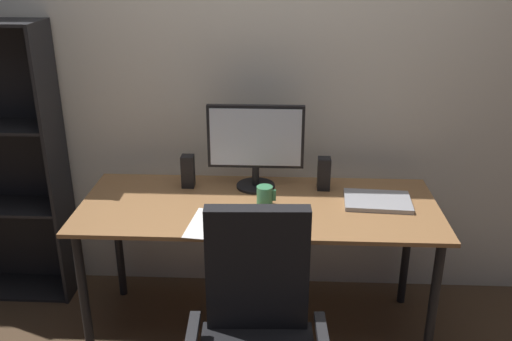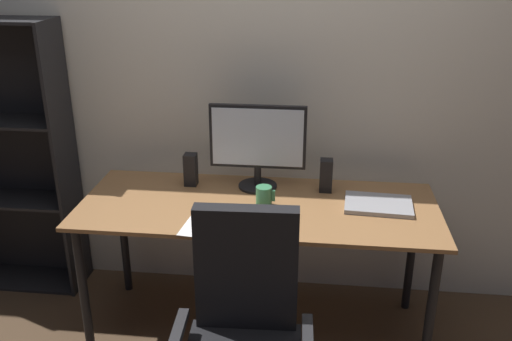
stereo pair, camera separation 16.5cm
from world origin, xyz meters
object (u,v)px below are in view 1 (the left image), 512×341
Objects in this scene: keyboard at (241,219)px; speaker_right at (324,174)px; speaker_left at (188,171)px; mouse at (291,218)px; desk at (259,219)px; monitor at (256,142)px; laptop at (378,201)px; coffee_mug at (265,196)px.

speaker_right reaches higher than keyboard.
speaker_left is at bearing 180.00° from speaker_right.
keyboard is 3.02× the size of mouse.
monitor is at bearing 96.97° from desk.
monitor is at bearing 168.45° from laptop.
mouse is 0.56× the size of speaker_right.
speaker_left is 1.00× the size of speaker_right.
speaker_left is at bearing 174.43° from laptop.
coffee_mug is 0.55m from laptop.
speaker_left is (-0.96, 0.16, 0.07)m from laptop.
speaker_left is (-0.38, 0.20, 0.16)m from desk.
coffee_mug is 0.46m from speaker_left.
coffee_mug reaches higher than desk.
speaker_right reaches higher than mouse.
speaker_left is at bearing 152.10° from desk.
laptop is 1.88× the size of speaker_right.
desk is 6.00× the size of keyboard.
desk is 0.46m from speaker_left.
desk is at bearing -27.90° from speaker_left.
speaker_left is (-0.30, 0.38, 0.08)m from keyboard.
coffee_mug is 0.36m from speaker_right.
desk is 0.42m from speaker_right.
keyboard is 0.23m from mouse.
speaker_left is at bearing 152.81° from coffee_mug.
coffee_mug is at bearing -27.19° from speaker_left.
monitor is 2.88× the size of speaker_left.
coffee_mug reaches higher than keyboard.
keyboard is 1.71× the size of speaker_right.
speaker_right is at bearing 35.13° from coffee_mug.
mouse is (0.23, 0.01, 0.01)m from keyboard.
mouse is at bearing -114.47° from speaker_right.
keyboard is at bearing -136.22° from speaker_right.
mouse reaches higher than keyboard.
desk is 10.24× the size of speaker_left.
speaker_right is at bearing -1.29° from monitor.
monitor is 0.46m from keyboard.
coffee_mug is at bearing -17.37° from desk.
keyboard is at bearing -51.48° from speaker_left.
desk is 10.24× the size of speaker_right.
coffee_mug reaches higher than mouse.
speaker_left and speaker_right have the same top height.
coffee_mug reaches higher than laptop.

